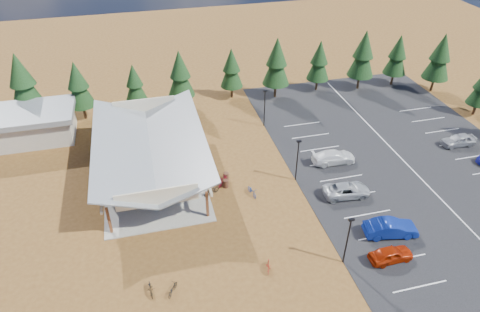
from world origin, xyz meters
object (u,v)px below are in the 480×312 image
lamp_post_2 (265,106)px  bike_6 (172,154)px  car_1 (391,228)px  bike_14 (252,191)px  trash_bin_0 (226,184)px  bike_7 (171,140)px  car_8 (459,140)px  bike_pavilion (150,145)px  outbuilding (30,125)px  bike_2 (136,172)px  car_0 (391,254)px  car_2 (347,190)px  bike_3 (126,139)px  bike_8 (151,288)px  bike_12 (172,289)px  trash_bin_1 (226,176)px  bike_15 (223,181)px  bike_4 (175,196)px  bike_11 (268,266)px  lamp_post_1 (297,158)px  car_3 (334,157)px  bike_1 (122,176)px  bike_5 (186,187)px  bike_16 (212,191)px  bike_0 (138,205)px  lamp_post_0 (348,238)px

lamp_post_2 → bike_6: 13.62m
car_1 → bike_14: bearing=60.9°
trash_bin_0 → bike_7: (-4.69, 9.89, 0.09)m
car_8 → bike_pavilion: bearing=-93.7°
outbuilding → bike_2: outbuilding is taller
car_0 → car_2: car_2 is taller
trash_bin_0 → car_1: (13.31, -10.71, 0.41)m
car_0 → bike_3: bearing=39.5°
bike_8 → bike_12: (1.70, -0.47, -0.04)m
bike_8 → car_2: car_2 is taller
trash_bin_1 → bike_pavilion: bearing=157.8°
bike_3 → bike_15: bearing=-118.8°
bike_pavilion → bike_4: bearing=-70.1°
bike_11 → lamp_post_1: bearing=76.7°
car_1 → car_3: (-0.24, 12.06, -0.08)m
trash_bin_0 → bike_1: bearing=160.2°
car_8 → bike_5: bearing=-87.0°
bike_5 → bike_14: 6.97m
bike_3 → car_8: size_ratio=0.41×
bike_1 → bike_16: (8.96, -4.75, -0.16)m
outbuilding → trash_bin_1: outbuilding is taller
bike_pavilion → car_3: (20.38, -2.97, -3.05)m
bike_1 → bike_7: bike_1 is taller
outbuilding → car_8: bearing=-15.8°
car_1 → car_2: 6.39m
outbuilding → car_0: size_ratio=2.79×
bike_15 → car_8: bearing=-132.4°
bike_pavilion → bike_4: 6.33m
bike_4 → car_1: size_ratio=0.32×
bike_8 → trash_bin_1: bearing=50.5°
outbuilding → bike_14: size_ratio=5.97×
lamp_post_1 → bike_4: bearing=-179.7°
lamp_post_1 → bike_11: size_ratio=3.29×
bike_11 → car_8: car_8 is taller
bike_0 → car_0: bearing=-112.9°
lamp_post_0 → bike_6: bearing=122.9°
lamp_post_0 → lamp_post_1: (0.00, 12.00, 0.00)m
lamp_post_2 → bike_14: bearing=-111.8°
lamp_post_0 → bike_4: 17.93m
car_3 → car_8: car_3 is taller
lamp_post_2 → bike_16: lamp_post_2 is taller
bike_1 → bike_0: bearing=-177.9°
bike_pavilion → car_8: 36.99m
bike_6 → car_3: 18.84m
trash_bin_0 → car_1: 17.09m
lamp_post_2 → bike_3: (-17.70, 0.06, -2.35)m
bike_pavilion → car_1: 25.69m
bike_1 → bike_2: size_ratio=1.10×
bike_6 → car_8: car_8 is taller
bike_6 → bike_7: 3.04m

